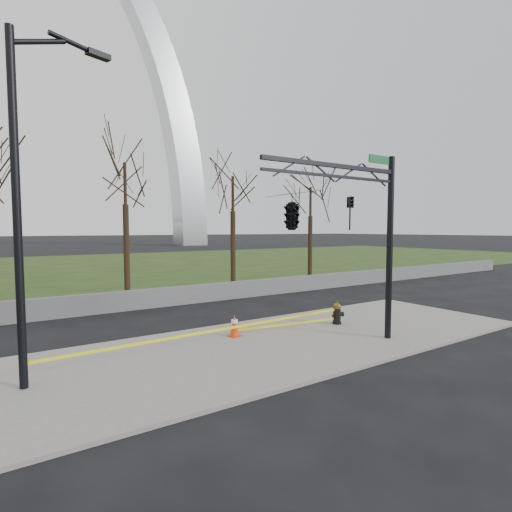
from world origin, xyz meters
TOP-DOWN VIEW (x-y plane):
  - ground at (0.00, 0.00)m, footprint 500.00×500.00m
  - sidewalk at (0.00, 0.00)m, footprint 18.00×6.00m
  - grass_strip at (0.00, 30.00)m, footprint 120.00×40.00m
  - guardrail at (0.00, 8.00)m, footprint 60.00×0.30m
  - gateway_arch at (0.00, 75.00)m, footprint 66.00×6.00m
  - tree_row at (-4.88, 12.00)m, footprint 36.23×4.00m
  - fire_hydrant at (3.04, 0.67)m, footprint 0.53×0.34m
  - traffic_cone at (-1.08, 1.31)m, footprint 0.47×0.47m
  - street_light at (-6.98, 0.29)m, footprint 2.32×0.88m
  - traffic_signal_mast at (-0.18, -1.57)m, footprint 5.10×2.49m
  - caution_tape at (-1.20, 0.60)m, footprint 10.23×1.09m

SIDE VIEW (x-z plane):
  - ground at x=0.00m, z-range 0.00..0.00m
  - grass_strip at x=0.00m, z-range 0.00..0.06m
  - sidewalk at x=0.00m, z-range 0.00..0.10m
  - guardrail at x=0.00m, z-range 0.00..0.90m
  - traffic_cone at x=-1.08m, z-range 0.10..0.83m
  - fire_hydrant at x=3.04m, z-range 0.07..0.91m
  - caution_tape at x=-1.20m, z-range 0.34..0.77m
  - tree_row at x=-4.88m, z-range 0.00..8.14m
  - traffic_signal_mast at x=-0.18m, z-range 1.15..7.15m
  - street_light at x=-6.98m, z-range 0.59..8.80m
  - gateway_arch at x=0.00m, z-range 0.00..65.00m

